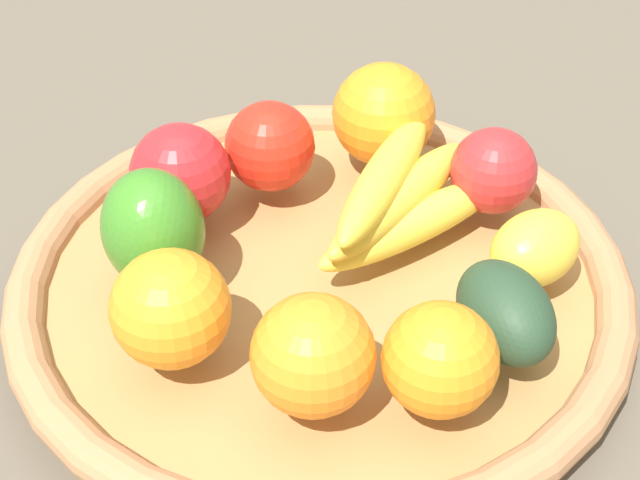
# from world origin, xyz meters

# --- Properties ---
(ground_plane) EXTENTS (2.40, 2.40, 0.00)m
(ground_plane) POSITION_xyz_m (0.00, 0.00, 0.00)
(ground_plane) COLOR brown
(ground_plane) RESTS_ON ground
(basket) EXTENTS (0.44, 0.44, 0.04)m
(basket) POSITION_xyz_m (0.00, 0.00, 0.02)
(basket) COLOR #A37A45
(basket) RESTS_ON ground_plane
(banana_bunch) EXTENTS (0.17, 0.15, 0.06)m
(banana_bunch) POSITION_xyz_m (0.06, 0.02, 0.07)
(banana_bunch) COLOR yellow
(banana_bunch) RESTS_ON basket
(orange_1) EXTENTS (0.10, 0.10, 0.08)m
(orange_1) POSITION_xyz_m (-0.11, -0.06, 0.08)
(orange_1) COLOR orange
(orange_1) RESTS_ON basket
(orange_2) EXTENTS (0.11, 0.11, 0.08)m
(orange_2) POSITION_xyz_m (0.08, 0.11, 0.08)
(orange_2) COLOR orange
(orange_2) RESTS_ON basket
(apple_2) EXTENTS (0.10, 0.10, 0.07)m
(apple_2) POSITION_xyz_m (-0.08, 0.08, 0.08)
(apple_2) COLOR red
(apple_2) RESTS_ON basket
(bell_pepper) EXTENTS (0.08, 0.09, 0.09)m
(bell_pepper) POSITION_xyz_m (-0.11, 0.01, 0.08)
(bell_pepper) COLOR #397E23
(bell_pepper) RESTS_ON basket
(avocado) EXTENTS (0.06, 0.08, 0.06)m
(avocado) POSITION_xyz_m (0.09, -0.11, 0.07)
(avocado) COLOR #253F29
(avocado) RESTS_ON basket
(apple_0) EXTENTS (0.09, 0.09, 0.07)m
(apple_0) POSITION_xyz_m (-0.01, 0.10, 0.08)
(apple_0) COLOR red
(apple_0) RESTS_ON basket
(lemon_0) EXTENTS (0.08, 0.07, 0.05)m
(lemon_0) POSITION_xyz_m (0.14, -0.06, 0.07)
(lemon_0) COLOR yellow
(lemon_0) RESTS_ON basket
(apple_1) EXTENTS (0.09, 0.09, 0.06)m
(apple_1) POSITION_xyz_m (0.14, 0.03, 0.07)
(apple_1) COLOR red
(apple_1) RESTS_ON basket
(orange_0) EXTENTS (0.10, 0.10, 0.07)m
(orange_0) POSITION_xyz_m (-0.04, -0.12, 0.08)
(orange_0) COLOR orange
(orange_0) RESTS_ON basket
(orange_3) EXTENTS (0.10, 0.10, 0.07)m
(orange_3) POSITION_xyz_m (0.03, -0.14, 0.08)
(orange_3) COLOR orange
(orange_3) RESTS_ON basket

